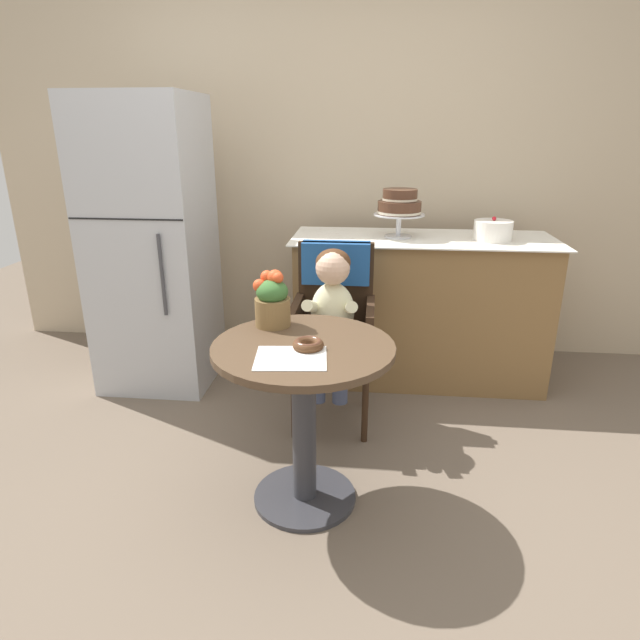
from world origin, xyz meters
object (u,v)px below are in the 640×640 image
at_px(seated_child, 332,307).
at_px(donut_front, 308,344).
at_px(wicker_chair, 334,305).
at_px(tiered_cake_stand, 399,205).
at_px(flower_vase, 272,300).
at_px(cafe_table, 304,393).
at_px(refrigerator, 152,247).
at_px(round_layer_cake, 493,230).

xyz_separation_m(seated_child, donut_front, (-0.04, -0.64, 0.06)).
height_order(wicker_chair, tiered_cake_stand, tiered_cake_stand).
bearing_deg(seated_child, wicker_chair, 90.00).
bearing_deg(seated_child, tiered_cake_stand, 64.31).
bearing_deg(flower_vase, tiered_cake_stand, 63.06).
bearing_deg(cafe_table, flower_vase, 127.96).
bearing_deg(wicker_chair, tiered_cake_stand, 54.19).
bearing_deg(flower_vase, seated_child, 60.94).
bearing_deg(refrigerator, wicker_chair, -17.13).
bearing_deg(donut_front, wicker_chair, 87.29).
distance_m(cafe_table, wicker_chair, 0.77).
bearing_deg(seated_child, flower_vase, -119.06).
xyz_separation_m(seated_child, round_layer_cake, (0.88, 0.66, 0.28)).
relative_size(flower_vase, tiered_cake_stand, 0.80).
bearing_deg(wicker_chair, donut_front, -96.76).
bearing_deg(flower_vase, donut_front, -53.37).
bearing_deg(round_layer_cake, donut_front, -124.99).
distance_m(cafe_table, seated_child, 0.63).
xyz_separation_m(cafe_table, seated_child, (0.06, 0.60, 0.17)).
bearing_deg(wicker_chair, round_layer_cake, 25.95).
xyz_separation_m(flower_vase, tiered_cake_stand, (0.56, 1.10, 0.25)).
distance_m(seated_child, round_layer_cake, 1.13).
bearing_deg(seated_child, round_layer_cake, 37.05).
bearing_deg(cafe_table, round_layer_cake, 53.36).
xyz_separation_m(wicker_chair, donut_front, (-0.04, -0.80, 0.10)).
height_order(round_layer_cake, refrigerator, refrigerator).
height_order(wicker_chair, round_layer_cake, round_layer_cake).
bearing_deg(cafe_table, seated_child, 84.05).
xyz_separation_m(donut_front, tiered_cake_stand, (0.37, 1.34, 0.35)).
relative_size(cafe_table, wicker_chair, 0.75).
xyz_separation_m(seated_child, flower_vase, (-0.22, -0.40, 0.15)).
bearing_deg(tiered_cake_stand, donut_front, -105.55).
bearing_deg(wicker_chair, refrigerator, 158.82).
height_order(donut_front, round_layer_cake, round_layer_cake).
relative_size(tiered_cake_stand, round_layer_cake, 1.37).
relative_size(seated_child, tiered_cake_stand, 2.42).
height_order(cafe_table, refrigerator, refrigerator).
height_order(flower_vase, refrigerator, refrigerator).
bearing_deg(donut_front, seated_child, 86.64).
height_order(donut_front, tiered_cake_stand, tiered_cake_stand).
bearing_deg(tiered_cake_stand, cafe_table, -107.05).
bearing_deg(tiered_cake_stand, flower_vase, -116.94).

